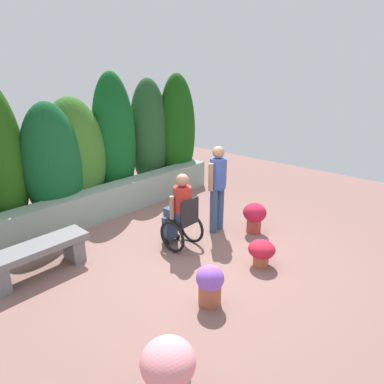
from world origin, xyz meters
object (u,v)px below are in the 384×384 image
(flower_pot_terracotta_by_wall, at_px, (210,283))
(flower_pot_red_accent, at_px, (168,367))
(person_in_wheelchair, at_px, (180,213))
(flower_pot_purple_near, at_px, (254,216))
(flower_pot_small_foreground, at_px, (262,251))
(stone_bench, at_px, (38,255))
(person_standing_companion, at_px, (218,184))

(flower_pot_terracotta_by_wall, height_order, flower_pot_red_accent, flower_pot_terracotta_by_wall)
(person_in_wheelchair, relative_size, flower_pot_purple_near, 2.29)
(person_in_wheelchair, relative_size, flower_pot_small_foreground, 3.16)
(person_in_wheelchair, distance_m, flower_pot_small_foreground, 1.47)
(stone_bench, bearing_deg, flower_pot_terracotta_by_wall, -60.14)
(stone_bench, relative_size, person_in_wheelchair, 1.12)
(person_standing_companion, bearing_deg, person_in_wheelchair, 166.91)
(flower_pot_purple_near, relative_size, flower_pot_small_foreground, 1.38)
(flower_pot_purple_near, xyz_separation_m, flower_pot_terracotta_by_wall, (-2.16, -0.68, -0.04))
(stone_bench, distance_m, flower_pot_purple_near, 3.73)
(stone_bench, xyz_separation_m, person_in_wheelchair, (2.04, -0.98, 0.30))
(person_in_wheelchair, relative_size, flower_pot_red_accent, 2.43)
(flower_pot_small_foreground, bearing_deg, stone_bench, 136.33)
(flower_pot_small_foreground, bearing_deg, flower_pot_terracotta_by_wall, 179.28)
(person_in_wheelchair, height_order, flower_pot_red_accent, person_in_wheelchair)
(stone_bench, distance_m, person_in_wheelchair, 2.28)
(stone_bench, distance_m, flower_pot_small_foreground, 3.39)
(flower_pot_purple_near, bearing_deg, person_in_wheelchair, 153.14)
(flower_pot_red_accent, xyz_separation_m, flower_pot_small_foreground, (2.50, 0.49, -0.03))
(stone_bench, xyz_separation_m, person_standing_companion, (2.94, -1.06, 0.62))
(person_standing_companion, relative_size, flower_pot_purple_near, 2.83)
(stone_bench, relative_size, flower_pot_small_foreground, 3.53)
(person_in_wheelchair, xyz_separation_m, flower_pot_small_foreground, (0.41, -1.36, -0.38))
(person_in_wheelchair, distance_m, flower_pot_purple_near, 1.49)
(person_in_wheelchair, height_order, flower_pot_small_foreground, person_in_wheelchair)
(flower_pot_purple_near, bearing_deg, person_standing_companion, 125.61)
(person_standing_companion, distance_m, flower_pot_red_accent, 3.53)
(person_in_wheelchair, bearing_deg, flower_pot_small_foreground, -64.92)
(flower_pot_small_foreground, bearing_deg, person_in_wheelchair, 106.79)
(person_standing_companion, height_order, flower_pot_terracotta_by_wall, person_standing_companion)
(flower_pot_red_accent, bearing_deg, stone_bench, 89.05)
(person_in_wheelchair, xyz_separation_m, flower_pot_terracotta_by_wall, (-0.85, -1.35, -0.32))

